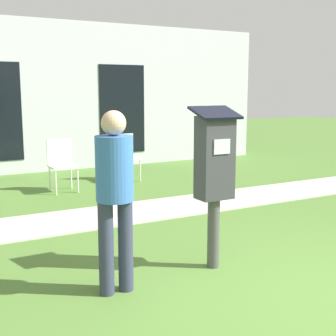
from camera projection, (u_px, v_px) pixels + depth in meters
ground_plane at (316, 301)px, 3.92m from camera, size 40.00×40.00×0.00m
sidewalk at (144, 211)px, 6.78m from camera, size 12.00×1.10×0.02m
building_facade at (60, 97)px, 10.10m from camera, size 10.00×0.26×3.20m
parking_meter at (215, 166)px, 4.50m from camera, size 0.44×0.31×1.59m
person_standing at (115, 188)px, 3.94m from camera, size 0.32×0.32×1.58m
outdoor_chair_left at (62, 161)px, 8.09m from camera, size 0.44×0.44×0.90m
outdoor_chair_middle at (125, 153)px, 9.04m from camera, size 0.44×0.44×0.90m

